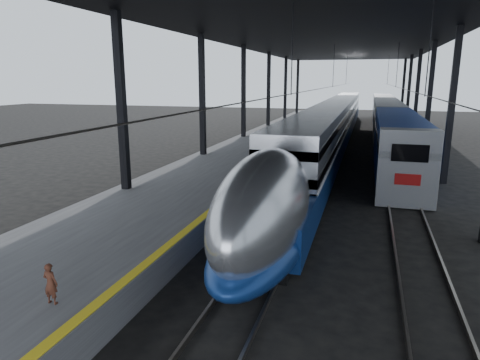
% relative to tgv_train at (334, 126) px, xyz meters
% --- Properties ---
extents(ground, '(160.00, 160.00, 0.00)m').
position_rel_tgv_train_xyz_m(ground, '(-2.00, -28.10, -1.87)').
color(ground, black).
rests_on(ground, ground).
extents(platform, '(6.00, 80.00, 1.00)m').
position_rel_tgv_train_xyz_m(platform, '(-5.50, -8.10, -1.37)').
color(platform, '#4C4C4F').
rests_on(platform, ground).
extents(yellow_strip, '(0.30, 80.00, 0.01)m').
position_rel_tgv_train_xyz_m(yellow_strip, '(-2.70, -8.10, -0.86)').
color(yellow_strip, yellow).
rests_on(yellow_strip, platform).
extents(rails, '(6.52, 80.00, 0.16)m').
position_rel_tgv_train_xyz_m(rails, '(2.50, -8.10, -1.79)').
color(rails, slate).
rests_on(rails, ground).
extents(canopy, '(18.00, 75.00, 9.47)m').
position_rel_tgv_train_xyz_m(canopy, '(-0.10, -8.10, 7.25)').
color(canopy, black).
rests_on(canopy, ground).
extents(tgv_train, '(2.78, 65.20, 3.99)m').
position_rel_tgv_train_xyz_m(tgv_train, '(0.00, 0.00, 0.00)').
color(tgv_train, '#B6B8BE').
rests_on(tgv_train, ground).
extents(second_train, '(2.75, 56.05, 3.79)m').
position_rel_tgv_train_xyz_m(second_train, '(5.00, 7.75, 0.05)').
color(second_train, navy).
rests_on(second_train, ground).
extents(child, '(0.37, 0.24, 1.00)m').
position_rel_tgv_train_xyz_m(child, '(-3.70, -33.11, -0.37)').
color(child, '#4D2619').
rests_on(child, platform).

